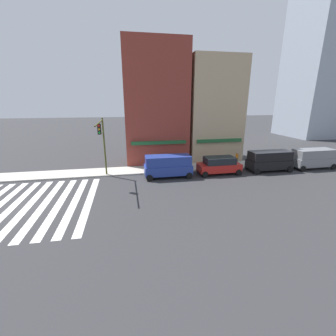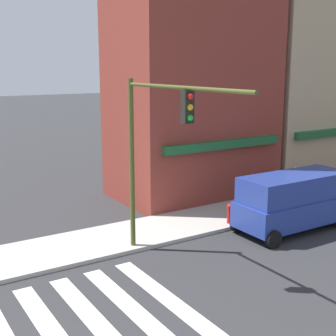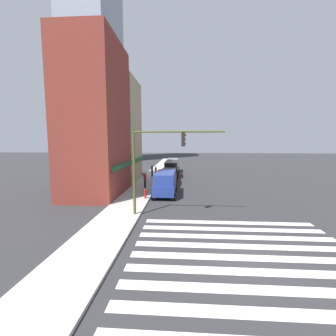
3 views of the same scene
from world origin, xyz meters
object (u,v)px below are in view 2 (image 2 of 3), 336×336
at_px(van_blue, 294,200).
at_px(traffic_signal, 154,138).
at_px(fire_hydrant, 229,213).
at_px(pedestrian_red_jacket, 294,183).

bearing_deg(van_blue, traffic_signal, 179.15).
bearing_deg(fire_hydrant, van_blue, -40.98).
bearing_deg(traffic_signal, van_blue, -1.24).
height_order(pedestrian_red_jacket, fire_hydrant, pedestrian_red_jacket).
distance_m(traffic_signal, pedestrian_red_jacket, 10.08).
bearing_deg(van_blue, pedestrian_red_jacket, 43.00).
height_order(van_blue, pedestrian_red_jacket, van_blue).
distance_m(traffic_signal, fire_hydrant, 6.10).
relative_size(traffic_signal, fire_hydrant, 7.53).
distance_m(van_blue, pedestrian_red_jacket, 3.70).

